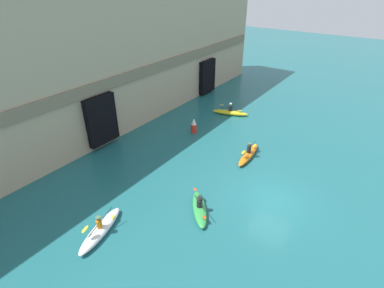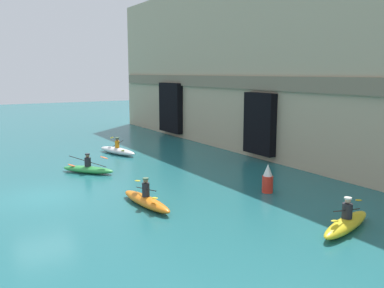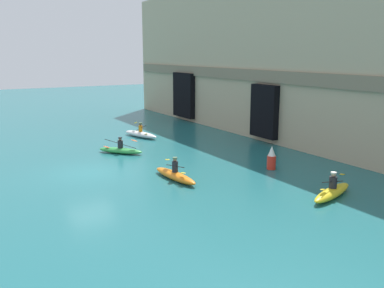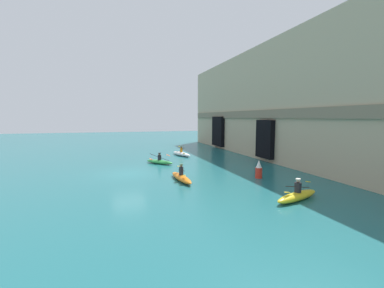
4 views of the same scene
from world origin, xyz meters
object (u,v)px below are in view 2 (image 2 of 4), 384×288
at_px(kayak_white, 117,150).
at_px(marker_buoy, 268,179).
at_px(kayak_green, 88,169).
at_px(kayak_yellow, 346,223).
at_px(kayak_orange, 146,200).

xyz_separation_m(kayak_white, marker_buoy, (12.14, 2.59, 0.36)).
distance_m(kayak_green, marker_buoy, 9.76).
bearing_deg(kayak_white, marker_buoy, -4.37).
relative_size(kayak_yellow, marker_buoy, 2.58).
distance_m(kayak_orange, marker_buoy, 5.64).
height_order(kayak_yellow, kayak_orange, kayak_orange).
height_order(kayak_orange, marker_buoy, marker_buoy).
bearing_deg(kayak_green, kayak_yellow, 161.22).
bearing_deg(kayak_yellow, marker_buoy, -117.24).
bearing_deg(kayak_green, marker_buoy, 176.39).
xyz_separation_m(kayak_yellow, marker_buoy, (-5.01, 0.74, 0.34)).
height_order(kayak_green, kayak_orange, kayak_orange).
relative_size(kayak_orange, kayak_white, 0.99).
bearing_deg(kayak_yellow, kayak_orange, -69.63).
bearing_deg(kayak_yellow, kayak_white, -102.67).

